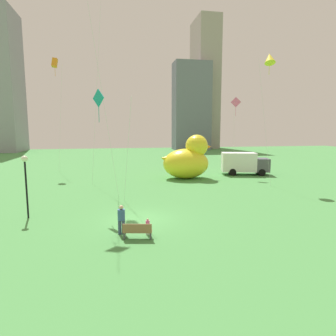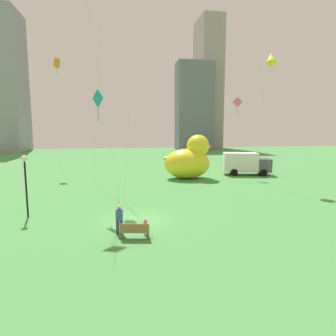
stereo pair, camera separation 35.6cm
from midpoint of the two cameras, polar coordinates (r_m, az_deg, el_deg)
name	(u,v)px [view 1 (the left image)]	position (r m, az deg, el deg)	size (l,w,h in m)	color
ground_plane	(140,219)	(19.69, -6.10, -9.97)	(140.00, 140.00, 0.00)	#498F47
park_bench	(137,231)	(16.26, -6.65, -12.12)	(1.64, 0.74, 0.90)	olive
person_adult	(121,218)	(17.00, -9.70, -9.66)	(0.41, 0.41, 1.68)	#38476B
person_child	(148,226)	(16.88, -4.61, -11.17)	(0.23, 0.23, 0.94)	silver
giant_inflatable_duck	(188,160)	(34.88, 3.58, 1.59)	(6.31, 4.05, 5.23)	yellow
lamppost	(25,173)	(21.48, -26.52, -0.84)	(0.41, 0.41, 4.21)	black
box_truck	(244,164)	(38.96, 14.33, 0.85)	(6.28, 3.67, 2.85)	white
city_skyline	(132,89)	(84.43, -7.15, 15.12)	(60.44, 16.87, 37.73)	gray
kite_yellow	(270,58)	(33.70, 18.95, 19.59)	(1.99, 2.12, 13.86)	silver
kite_pink	(236,105)	(38.14, 12.84, 11.92)	(1.18, 0.59, 9.85)	silver
kite_teal	(100,103)	(21.82, -13.54, 12.33)	(2.65, 3.98, 8.75)	silver
kite_orange	(55,64)	(42.68, -21.51, 18.45)	(1.24, 1.32, 15.02)	silver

